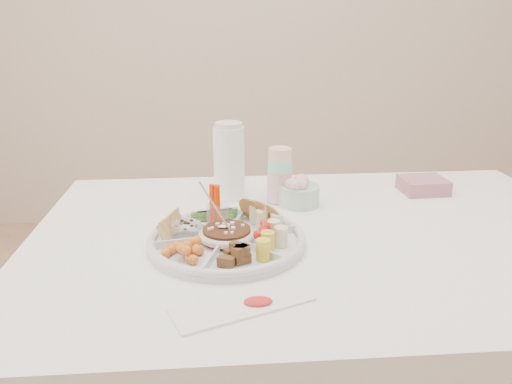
{
  "coord_description": "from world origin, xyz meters",
  "views": [
    {
      "loc": [
        -0.27,
        -1.18,
        1.29
      ],
      "look_at": [
        -0.17,
        0.04,
        0.86
      ],
      "focal_mm": 35.0,
      "sensor_mm": 36.0,
      "label": 1
    }
  ],
  "objects": [
    {
      "name": "granola_chunks",
      "position": [
        -0.22,
        -0.19,
        0.79
      ],
      "size": [
        0.11,
        0.11,
        0.04
      ],
      "primitive_type": null,
      "rotation": [
        0.0,
        0.0,
        0.21
      ],
      "color": "#4D2712",
      "rests_on": "party_tray"
    },
    {
      "name": "banana_tomato",
      "position": [
        -0.13,
        -0.1,
        0.82
      ],
      "size": [
        0.13,
        0.13,
        0.09
      ],
      "primitive_type": null,
      "rotation": [
        0.0,
        0.0,
        0.21
      ],
      "color": "#E1CD5B",
      "rests_on": "party_tray"
    },
    {
      "name": "napkin_stack",
      "position": [
        0.39,
        0.29,
        0.78
      ],
      "size": [
        0.14,
        0.13,
        0.05
      ],
      "primitive_type": "cube",
      "rotation": [
        0.0,
        0.0,
        0.04
      ],
      "color": "#B36F7F",
      "rests_on": "dining_table"
    },
    {
      "name": "pita_raisins",
      "position": [
        -0.38,
        -0.02,
        0.8
      ],
      "size": [
        0.12,
        0.12,
        0.06
      ],
      "primitive_type": null,
      "rotation": [
        0.0,
        0.0,
        0.21
      ],
      "color": "#E9AA60",
      "rests_on": "party_tray"
    },
    {
      "name": "wall_back",
      "position": [
        0.0,
        2.0,
        1.35
      ],
      "size": [
        4.0,
        0.02,
        2.7
      ],
      "primitive_type": "cube",
      "color": "beige",
      "rests_on": "ground"
    },
    {
      "name": "carrot_cucumber",
      "position": [
        -0.28,
        0.07,
        0.82
      ],
      "size": [
        0.14,
        0.14,
        0.11
      ],
      "primitive_type": null,
      "rotation": [
        0.0,
        0.0,
        0.21
      ],
      "color": "red",
      "rests_on": "party_tray"
    },
    {
      "name": "bean_dip",
      "position": [
        -0.25,
        -0.06,
        0.79
      ],
      "size": [
        0.14,
        0.14,
        0.04
      ],
      "primitive_type": "cylinder",
      "rotation": [
        0.0,
        0.0,
        0.21
      ],
      "color": "#522C19",
      "rests_on": "party_tray"
    },
    {
      "name": "cherries",
      "position": [
        -0.35,
        -0.15,
        0.79
      ],
      "size": [
        0.12,
        0.12,
        0.04
      ],
      "primitive_type": null,
      "rotation": [
        0.0,
        0.0,
        0.21
      ],
      "color": "#CA692B",
      "rests_on": "party_tray"
    },
    {
      "name": "cup_stack",
      "position": [
        -0.08,
        0.25,
        0.86
      ],
      "size": [
        0.08,
        0.08,
        0.21
      ],
      "primitive_type": "cylinder",
      "rotation": [
        0.0,
        0.0,
        -0.12
      ],
      "color": "beige",
      "rests_on": "dining_table"
    },
    {
      "name": "flower_bowl",
      "position": [
        -0.03,
        0.21,
        0.8
      ],
      "size": [
        0.12,
        0.12,
        0.09
      ],
      "primitive_type": "cylinder",
      "rotation": [
        0.0,
        0.0,
        0.01
      ],
      "color": "#A1DEB4",
      "rests_on": "dining_table"
    },
    {
      "name": "dining_table",
      "position": [
        0.0,
        0.0,
        0.38
      ],
      "size": [
        1.52,
        1.02,
        0.76
      ],
      "primitive_type": "cube",
      "color": "white",
      "rests_on": "floor"
    },
    {
      "name": "tortillas",
      "position": [
        -0.16,
        0.03,
        0.8
      ],
      "size": [
        0.12,
        0.12,
        0.06
      ],
      "primitive_type": null,
      "rotation": [
        0.0,
        0.0,
        0.21
      ],
      "color": "#975E37",
      "rests_on": "party_tray"
    },
    {
      "name": "party_tray",
      "position": [
        -0.25,
        -0.06,
        0.78
      ],
      "size": [
        0.45,
        0.45,
        0.04
      ],
      "primitive_type": "cylinder",
      "rotation": [
        0.0,
        0.0,
        0.21
      ],
      "color": "silver",
      "rests_on": "dining_table"
    },
    {
      "name": "placemat",
      "position": [
        -0.23,
        -0.34,
        0.76
      ],
      "size": [
        0.29,
        0.19,
        0.01
      ],
      "primitive_type": "cube",
      "rotation": [
        0.0,
        0.0,
        0.37
      ],
      "color": "white",
      "rests_on": "dining_table"
    },
    {
      "name": "thermos",
      "position": [
        -0.23,
        0.28,
        0.88
      ],
      "size": [
        0.11,
        0.11,
        0.24
      ],
      "primitive_type": "cylinder",
      "rotation": [
        0.0,
        0.0,
        0.14
      ],
      "color": "white",
      "rests_on": "dining_table"
    }
  ]
}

